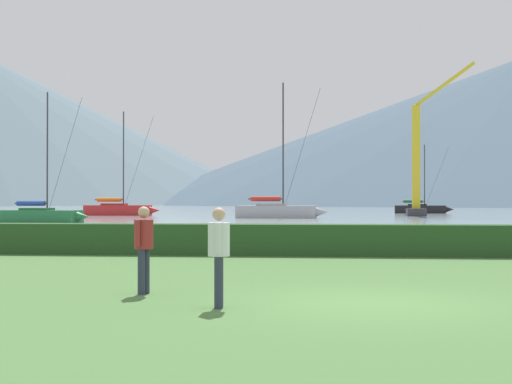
% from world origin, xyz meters
% --- Properties ---
extents(ground_plane, '(1000.00, 1000.00, 0.00)m').
position_xyz_m(ground_plane, '(0.00, 0.00, 0.00)').
color(ground_plane, '#477038').
extents(harbor_water, '(320.00, 246.00, 0.00)m').
position_xyz_m(harbor_water, '(0.00, 137.00, 0.00)').
color(harbor_water, '#8C9EA3').
rests_on(harbor_water, ground_plane).
extents(hedge_line, '(80.00, 1.20, 0.99)m').
position_xyz_m(hedge_line, '(0.00, 11.00, 0.49)').
color(hedge_line, '#284C23').
rests_on(hedge_line, ground_plane).
extents(sailboat_slip_5, '(7.56, 3.02, 8.89)m').
position_xyz_m(sailboat_slip_5, '(10.96, 85.48, 0.62)').
color(sailboat_slip_5, black).
rests_on(sailboat_slip_5, harbor_water).
extents(sailboat_slip_6, '(8.88, 3.21, 12.98)m').
position_xyz_m(sailboat_slip_6, '(-5.76, 58.58, 0.75)').
color(sailboat_slip_6, '#9E9EA3').
rests_on(sailboat_slip_6, harbor_water).
extents(sailboat_slip_7, '(8.38, 2.58, 11.65)m').
position_xyz_m(sailboat_slip_7, '(-24.32, 68.90, 0.71)').
color(sailboat_slip_7, red).
rests_on(sailboat_slip_7, harbor_water).
extents(sailboat_slip_8, '(7.21, 2.92, 9.97)m').
position_xyz_m(sailboat_slip_8, '(-22.65, 42.24, 0.60)').
color(sailboat_slip_8, '#236B38').
rests_on(sailboat_slip_8, harbor_water).
extents(person_seated_viewer, '(0.36, 0.57, 1.65)m').
position_xyz_m(person_seated_viewer, '(-2.57, -0.75, 0.97)').
color(person_seated_viewer, '#2D3347').
rests_on(person_seated_viewer, ground_plane).
extents(person_standing_walker, '(0.36, 0.56, 1.65)m').
position_xyz_m(person_standing_walker, '(-4.25, 0.90, 0.97)').
color(person_standing_walker, '#2D3347').
rests_on(person_standing_walker, ground_plane).
extents(dock_crane, '(7.22, 2.00, 16.47)m').
position_xyz_m(dock_crane, '(8.66, 68.24, 5.32)').
color(dock_crane, '#333338').
rests_on(dock_crane, ground_plane).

